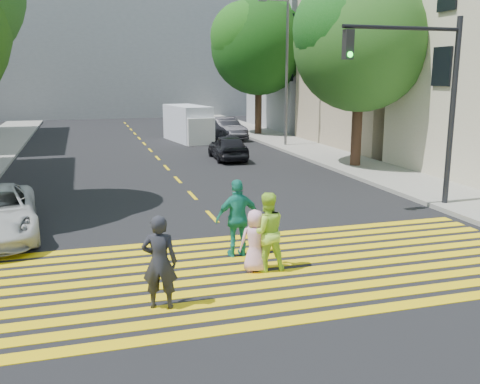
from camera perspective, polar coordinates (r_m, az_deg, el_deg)
name	(u,v)px	position (r m, az deg, el deg)	size (l,w,h in m)	color
ground	(283,293)	(10.75, 4.60, -10.66)	(120.00, 120.00, 0.00)	black
sidewalk_right	(335,158)	(27.38, 10.05, 3.58)	(3.00, 60.00, 0.15)	gray
crosswalk	(262,270)	(11.86, 2.38, -8.33)	(13.40, 5.30, 0.01)	yellow
lane_line	(147,147)	(32.19, -9.88, 4.77)	(0.12, 34.40, 0.01)	yellow
building_right_tan	(408,60)	(33.80, 17.47, 13.25)	(10.00, 10.00, 10.00)	tan
building_right_grey	(327,64)	(43.41, 9.23, 13.35)	(10.00, 10.00, 10.00)	gray
backdrop_block	(115,56)	(57.35, -13.19, 13.94)	(30.00, 8.00, 12.00)	gray
tree_right_near	(362,36)	(24.82, 12.93, 15.90)	(6.82, 6.31, 8.62)	#3A2B19
tree_right_far	(260,41)	(37.79, 2.12, 15.75)	(7.53, 7.11, 9.45)	#4A3021
pedestrian_man	(160,262)	(9.87, -8.57, -7.41)	(0.65, 0.42, 1.77)	#24252C
pedestrian_woman	(266,232)	(11.62, 2.84, -4.26)	(0.85, 0.66, 1.75)	#BAF242
pedestrian_child	(255,241)	(11.60, 1.63, -5.23)	(0.67, 0.44, 1.38)	#F5B2D4
pedestrian_extra	(238,218)	(12.49, -0.21, -2.82)	(1.08, 0.45, 1.85)	teal
dark_car_near	(228,147)	(26.86, -1.30, 4.82)	(1.51, 3.76, 1.28)	black
silver_car	(181,123)	(41.08, -6.27, 7.37)	(1.71, 4.21, 1.22)	#A3A4AF
dark_car_parked	(224,128)	(35.35, -1.67, 6.80)	(1.54, 4.41, 1.45)	black
white_van	(189,125)	(34.36, -5.47, 7.17)	(2.50, 5.01, 2.26)	white
traffic_signal	(424,87)	(17.39, 19.08, 10.54)	(4.04, 0.41, 5.92)	#232328
street_lamp	(284,63)	(31.29, 4.73, 13.53)	(1.90, 0.42, 8.39)	#5C5C5C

